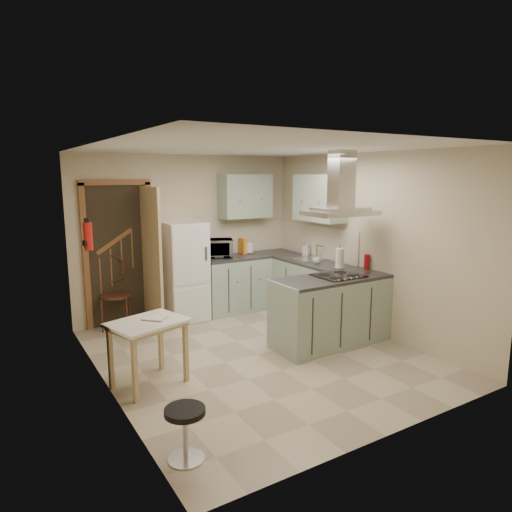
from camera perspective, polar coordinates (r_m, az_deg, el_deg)
floor at (r=5.78m, az=0.19°, el=-12.21°), size 4.20×4.20×0.00m
ceiling at (r=5.35m, az=0.21°, el=13.36°), size 4.20×4.20×0.00m
back_wall at (r=7.28m, az=-8.51°, el=2.55°), size 3.60×0.00×3.60m
left_wall at (r=4.76m, az=-18.60°, el=-1.92°), size 0.00×4.20×4.20m
right_wall at (r=6.55m, az=13.74°, el=1.52°), size 0.00×4.20×4.20m
doorway at (r=6.93m, az=-16.76°, el=0.18°), size 1.10×0.12×2.10m
fridge at (r=7.02m, az=-8.95°, el=-1.89°), size 0.60×0.60×1.50m
counter_back at (r=7.45m, az=-2.76°, el=-3.44°), size 1.08×0.60×0.90m
counter_right at (r=7.34m, az=5.57°, el=-3.68°), size 0.60×1.95×0.90m
splashback at (r=7.71m, az=-1.87°, el=2.33°), size 1.68×0.02×0.50m
wall_cabinet_back at (r=7.50m, az=-1.35°, el=7.49°), size 0.85×0.35×0.70m
wall_cabinet_right at (r=7.00m, az=7.96°, el=7.20°), size 0.35×0.90×0.70m
peninsula at (r=6.07m, az=9.42°, el=-6.74°), size 1.55×0.65×0.90m
hob at (r=6.02m, az=10.27°, el=-2.43°), size 0.58×0.50×0.01m
extractor_hood at (r=5.90m, az=10.52°, el=5.31°), size 0.90×0.55×0.10m
sink at (r=7.11m, az=6.49°, el=-0.40°), size 0.45×0.40×0.01m
fire_extinguisher at (r=5.60m, az=-20.24°, el=2.34°), size 0.10×0.10×0.32m
drop_leaf_table at (r=5.02m, az=-13.27°, el=-11.74°), size 0.88×0.75×0.70m
bentwood_chair at (r=6.89m, az=-17.19°, el=-4.76°), size 0.55×0.55×0.96m
stool at (r=3.84m, az=-8.80°, el=-21.10°), size 0.41×0.41×0.43m
microwave at (r=7.27m, az=-5.03°, el=0.97°), size 0.62×0.53×0.29m
kettle at (r=7.58m, az=-0.85°, el=1.01°), size 0.14×0.14×0.19m
cereal_box at (r=7.58m, az=-1.64°, el=1.27°), size 0.07×0.17×0.26m
soap_bottle at (r=7.43m, az=6.31°, el=0.87°), size 0.13×0.13×0.22m
paper_towel at (r=6.51m, az=10.43°, el=-0.23°), size 0.11×0.11×0.29m
cup at (r=6.78m, az=7.60°, el=-0.57°), size 0.15×0.15×0.10m
red_bottle at (r=6.52m, az=13.66°, el=-0.70°), size 0.09×0.09×0.21m
book at (r=4.87m, az=-13.03°, el=-7.39°), size 0.29×0.29×0.10m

